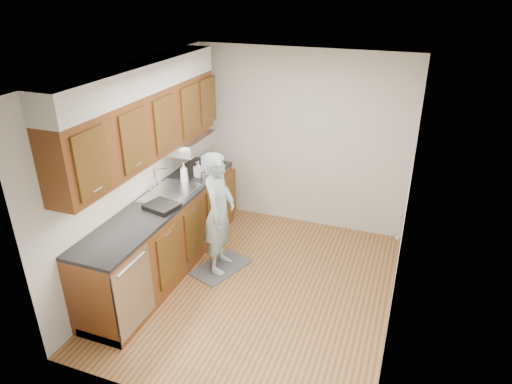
{
  "coord_description": "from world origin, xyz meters",
  "views": [
    {
      "loc": [
        1.49,
        -4.1,
        3.32
      ],
      "look_at": [
        -0.11,
        0.25,
        1.11
      ],
      "focal_mm": 32.0,
      "sensor_mm": 36.0,
      "label": 1
    }
  ],
  "objects_px": {
    "person": "(219,205)",
    "steel_can": "(204,177)",
    "soda_can": "(204,177)",
    "soap_bottle_b": "(198,169)",
    "soap_bottle_a": "(184,172)",
    "dish_rack": "(162,206)"
  },
  "relations": [
    {
      "from": "soda_can",
      "to": "soap_bottle_a",
      "type": "bearing_deg",
      "value": -148.66
    },
    {
      "from": "person",
      "to": "soap_bottle_b",
      "type": "relative_size",
      "value": 8.01
    },
    {
      "from": "soap_bottle_b",
      "to": "dish_rack",
      "type": "bearing_deg",
      "value": -88.85
    },
    {
      "from": "soda_can",
      "to": "steel_can",
      "type": "height_order",
      "value": "steel_can"
    },
    {
      "from": "soap_bottle_a",
      "to": "soap_bottle_b",
      "type": "bearing_deg",
      "value": 67.43
    },
    {
      "from": "steel_can",
      "to": "dish_rack",
      "type": "bearing_deg",
      "value": -97.45
    },
    {
      "from": "person",
      "to": "steel_can",
      "type": "distance_m",
      "value": 0.62
    },
    {
      "from": "soap_bottle_b",
      "to": "dish_rack",
      "type": "relative_size",
      "value": 0.62
    },
    {
      "from": "soda_can",
      "to": "steel_can",
      "type": "bearing_deg",
      "value": -29.36
    },
    {
      "from": "person",
      "to": "soda_can",
      "type": "height_order",
      "value": "person"
    },
    {
      "from": "person",
      "to": "soap_bottle_a",
      "type": "relative_size",
      "value": 6.55
    },
    {
      "from": "steel_can",
      "to": "person",
      "type": "bearing_deg",
      "value": -48.49
    },
    {
      "from": "soap_bottle_a",
      "to": "soda_can",
      "type": "distance_m",
      "value": 0.26
    },
    {
      "from": "dish_rack",
      "to": "person",
      "type": "bearing_deg",
      "value": 51.05
    },
    {
      "from": "soda_can",
      "to": "soap_bottle_b",
      "type": "bearing_deg",
      "value": 141.58
    },
    {
      "from": "person",
      "to": "dish_rack",
      "type": "bearing_deg",
      "value": 120.21
    },
    {
      "from": "soap_bottle_b",
      "to": "soda_can",
      "type": "relative_size",
      "value": 2.04
    },
    {
      "from": "person",
      "to": "soda_can",
      "type": "xyz_separation_m",
      "value": [
        -0.42,
        0.46,
        0.11
      ]
    },
    {
      "from": "soap_bottle_a",
      "to": "dish_rack",
      "type": "height_order",
      "value": "soap_bottle_a"
    },
    {
      "from": "soda_can",
      "to": "steel_can",
      "type": "xyz_separation_m",
      "value": [
        0.01,
        -0.01,
        0.01
      ]
    },
    {
      "from": "soap_bottle_b",
      "to": "steel_can",
      "type": "distance_m",
      "value": 0.17
    },
    {
      "from": "soap_bottle_a",
      "to": "soap_bottle_b",
      "type": "height_order",
      "value": "soap_bottle_a"
    }
  ]
}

